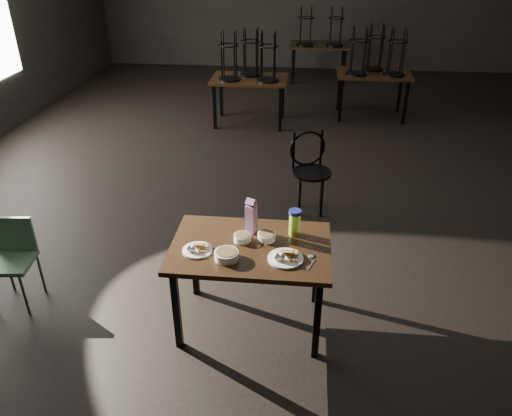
# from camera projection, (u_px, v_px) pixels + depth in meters

# --- Properties ---
(main_table) EXTENTS (1.20, 0.80, 0.75)m
(main_table) POSITION_uv_depth(u_px,v_px,m) (251.00, 254.00, 3.78)
(main_table) COLOR black
(main_table) RESTS_ON ground
(plate_left) EXTENTS (0.22, 0.22, 0.07)m
(plate_left) POSITION_uv_depth(u_px,v_px,m) (197.00, 249.00, 3.67)
(plate_left) COLOR white
(plate_left) RESTS_ON main_table
(plate_right) EXTENTS (0.26, 0.26, 0.08)m
(plate_right) POSITION_uv_depth(u_px,v_px,m) (285.00, 257.00, 3.57)
(plate_right) COLOR white
(plate_right) RESTS_ON main_table
(bowl_near) EXTENTS (0.13, 0.13, 0.05)m
(bowl_near) POSITION_uv_depth(u_px,v_px,m) (242.00, 237.00, 3.79)
(bowl_near) COLOR white
(bowl_near) RESTS_ON main_table
(bowl_far) EXTENTS (0.14, 0.14, 0.05)m
(bowl_far) POSITION_uv_depth(u_px,v_px,m) (267.00, 236.00, 3.80)
(bowl_far) COLOR white
(bowl_far) RESTS_ON main_table
(bowl_big) EXTENTS (0.18, 0.18, 0.06)m
(bowl_big) POSITION_uv_depth(u_px,v_px,m) (226.00, 255.00, 3.58)
(bowl_big) COLOR white
(bowl_big) RESTS_ON main_table
(juice_carton) EXTENTS (0.10, 0.10, 0.29)m
(juice_carton) POSITION_uv_depth(u_px,v_px,m) (251.00, 217.00, 3.84)
(juice_carton) COLOR #841877
(juice_carton) RESTS_ON main_table
(water_bottle) EXTENTS (0.10, 0.10, 0.21)m
(water_bottle) POSITION_uv_depth(u_px,v_px,m) (295.00, 222.00, 3.82)
(water_bottle) COLOR #BCEE46
(water_bottle) RESTS_ON main_table
(spoon) EXTENTS (0.06, 0.21, 0.01)m
(spoon) POSITION_uv_depth(u_px,v_px,m) (311.00, 257.00, 3.60)
(spoon) COLOR silver
(spoon) RESTS_ON main_table
(bentwood_chair) EXTENTS (0.47, 0.47, 0.90)m
(bentwood_chair) POSITION_uv_depth(u_px,v_px,m) (310.00, 166.00, 5.51)
(bentwood_chair) COLOR black
(bentwood_chair) RESTS_ON ground
(school_chair) EXTENTS (0.38, 0.38, 0.75)m
(school_chair) POSITION_uv_depth(u_px,v_px,m) (12.00, 254.00, 4.17)
(school_chair) COLOR #69A47A
(school_chair) RESTS_ON ground
(bg_table_left) EXTENTS (1.20, 0.80, 1.48)m
(bg_table_left) POSITION_uv_depth(u_px,v_px,m) (249.00, 76.00, 7.88)
(bg_table_left) COLOR black
(bg_table_left) RESTS_ON ground
(bg_table_right) EXTENTS (1.20, 0.80, 1.48)m
(bg_table_right) POSITION_uv_depth(u_px,v_px,m) (374.00, 71.00, 8.18)
(bg_table_right) COLOR black
(bg_table_right) RESTS_ON ground
(bg_table_far) EXTENTS (1.20, 0.80, 1.48)m
(bg_table_far) POSITION_uv_depth(u_px,v_px,m) (320.00, 44.00, 10.18)
(bg_table_far) COLOR black
(bg_table_far) RESTS_ON ground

